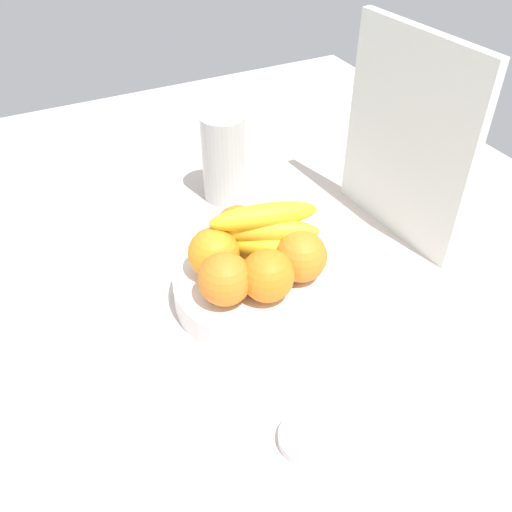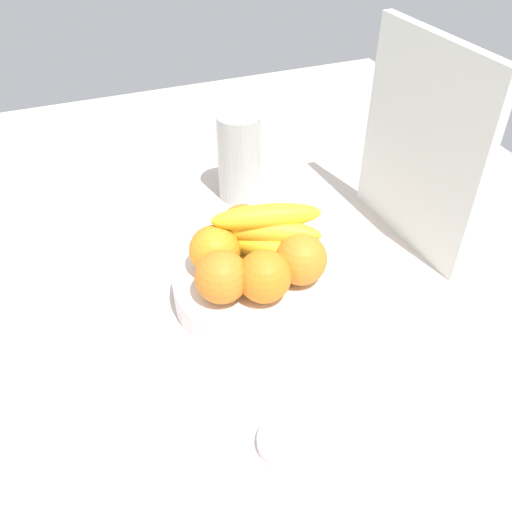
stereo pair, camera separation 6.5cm
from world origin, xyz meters
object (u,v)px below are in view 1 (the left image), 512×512
(orange_back_right, at_px, (214,253))
(orange_top_stack, at_px, (225,279))
(thermos_tumbler, at_px, (224,158))
(cutting_board, at_px, (407,140))
(jar_lid, at_px, (307,438))
(orange_back_left, at_px, (239,230))
(orange_center, at_px, (276,236))
(fruit_bowl, at_px, (256,287))
(orange_front_left, at_px, (267,276))
(banana_bunch, at_px, (260,236))
(orange_front_right, at_px, (301,256))

(orange_back_right, bearing_deg, orange_top_stack, -8.50)
(thermos_tumbler, bearing_deg, cutting_board, 45.08)
(thermos_tumbler, height_order, jar_lid, thermos_tumbler)
(orange_back_left, distance_m, orange_back_right, 0.07)
(orange_center, bearing_deg, cutting_board, 96.04)
(fruit_bowl, bearing_deg, orange_front_left, -6.42)
(fruit_bowl, distance_m, thermos_tumbler, 0.31)
(fruit_bowl, bearing_deg, thermos_tumbler, 165.03)
(banana_bunch, bearing_deg, jar_lid, -15.66)
(thermos_tumbler, bearing_deg, orange_front_right, -3.16)
(banana_bunch, bearing_deg, fruit_bowl, -38.78)
(cutting_board, bearing_deg, banana_bunch, -87.95)
(orange_front_right, relative_size, banana_bunch, 0.45)
(orange_center, bearing_deg, orange_front_left, -35.92)
(cutting_board, bearing_deg, orange_center, -88.35)
(orange_center, xyz_separation_m, thermos_tumbler, (-0.26, 0.03, 0.00))
(orange_back_left, distance_m, orange_top_stack, 0.12)
(thermos_tumbler, xyz_separation_m, jar_lid, (0.55, -0.14, -0.08))
(orange_back_right, xyz_separation_m, cutting_board, (-0.02, 0.37, 0.09))
(banana_bunch, relative_size, cutting_board, 0.50)
(fruit_bowl, bearing_deg, jar_lid, -12.92)
(orange_center, height_order, thermos_tumbler, thermos_tumbler)
(orange_back_right, bearing_deg, orange_center, 87.61)
(orange_back_right, height_order, orange_top_stack, same)
(fruit_bowl, xyz_separation_m, orange_front_right, (0.03, 0.06, 0.06))
(orange_top_stack, bearing_deg, orange_back_right, 171.50)
(orange_center, bearing_deg, thermos_tumbler, 174.12)
(orange_back_left, distance_m, banana_bunch, 0.05)
(orange_back_left, bearing_deg, orange_front_left, -4.98)
(fruit_bowl, bearing_deg, orange_front_right, 62.37)
(orange_center, height_order, jar_lid, orange_center)
(orange_front_right, distance_m, orange_top_stack, 0.12)
(banana_bunch, distance_m, cutting_board, 0.31)
(orange_front_left, xyz_separation_m, orange_back_right, (-0.08, -0.05, 0.00))
(fruit_bowl, distance_m, jar_lid, 0.27)
(banana_bunch, relative_size, thermos_tumbler, 1.03)
(orange_top_stack, relative_size, thermos_tumbler, 0.46)
(orange_front_left, distance_m, thermos_tumbler, 0.35)
(orange_center, bearing_deg, orange_front_right, 8.30)
(orange_back_left, relative_size, banana_bunch, 0.45)
(orange_front_left, bearing_deg, orange_back_right, -149.28)
(orange_center, distance_m, thermos_tumbler, 0.26)
(cutting_board, relative_size, thermos_tumbler, 2.08)
(orange_back_right, distance_m, orange_top_stack, 0.06)
(cutting_board, bearing_deg, orange_top_stack, -81.71)
(orange_front_right, relative_size, orange_top_stack, 1.00)
(cutting_board, bearing_deg, orange_back_right, -90.76)
(orange_top_stack, xyz_separation_m, jar_lid, (0.24, 0.00, -0.08))
(orange_top_stack, height_order, cutting_board, cutting_board)
(orange_top_stack, height_order, banana_bunch, banana_bunch)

